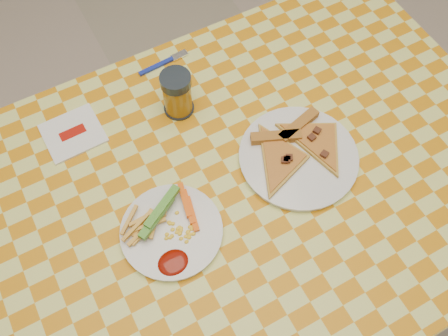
{
  "coord_description": "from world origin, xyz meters",
  "views": [
    {
      "loc": [
        -0.26,
        -0.41,
        1.71
      ],
      "look_at": [
        -0.01,
        0.04,
        0.78
      ],
      "focal_mm": 40.0,
      "sensor_mm": 36.0,
      "label": 1
    }
  ],
  "objects_px": {
    "plate_right": "(298,158)",
    "drink_glass": "(177,94)",
    "table": "(237,200)",
    "plate_left": "(172,232)"
  },
  "relations": [
    {
      "from": "plate_right",
      "to": "drink_glass",
      "type": "xyz_separation_m",
      "value": [
        -0.17,
        0.25,
        0.05
      ]
    },
    {
      "from": "table",
      "to": "plate_right",
      "type": "relative_size",
      "value": 4.99
    },
    {
      "from": "plate_right",
      "to": "drink_glass",
      "type": "distance_m",
      "value": 0.3
    },
    {
      "from": "table",
      "to": "plate_left",
      "type": "relative_size",
      "value": 6.29
    },
    {
      "from": "plate_left",
      "to": "plate_right",
      "type": "relative_size",
      "value": 0.79
    },
    {
      "from": "table",
      "to": "plate_right",
      "type": "distance_m",
      "value": 0.17
    },
    {
      "from": "table",
      "to": "plate_right",
      "type": "xyz_separation_m",
      "value": [
        0.15,
        -0.01,
        0.08
      ]
    },
    {
      "from": "drink_glass",
      "to": "plate_right",
      "type": "bearing_deg",
      "value": -55.25
    },
    {
      "from": "plate_right",
      "to": "drink_glass",
      "type": "bearing_deg",
      "value": 124.75
    },
    {
      "from": "table",
      "to": "drink_glass",
      "type": "relative_size",
      "value": 11.21
    }
  ]
}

